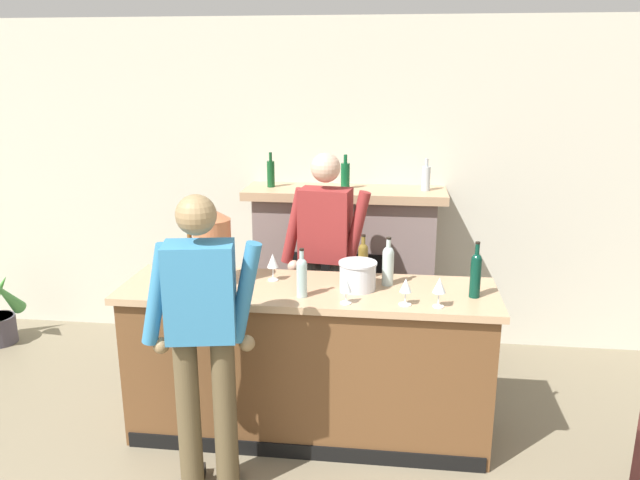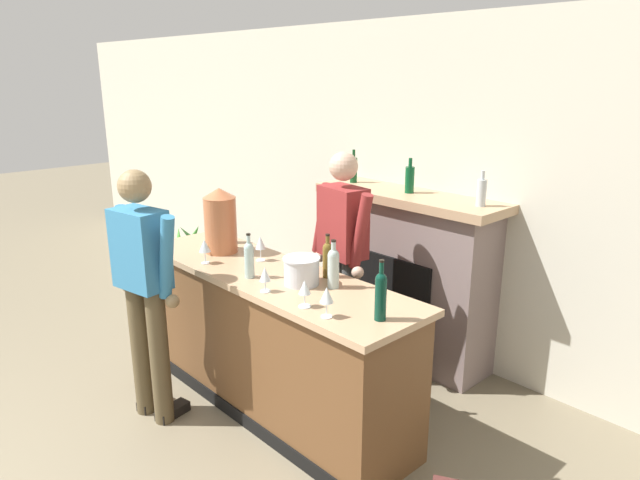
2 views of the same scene
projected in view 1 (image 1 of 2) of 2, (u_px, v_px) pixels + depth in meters
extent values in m
cube|color=beige|center=(316.00, 185.00, 5.35)|extent=(12.00, 0.07, 2.75)
cube|color=brown|center=(308.00, 365.00, 4.04)|extent=(2.29, 0.60, 0.98)
cube|color=tan|center=(308.00, 291.00, 3.90)|extent=(2.36, 0.67, 0.04)
cube|color=black|center=(302.00, 452.00, 3.87)|extent=(2.24, 0.01, 0.10)
cube|color=slate|center=(345.00, 274.00, 5.27)|extent=(1.47, 0.44, 1.33)
cube|color=black|center=(342.00, 304.00, 5.09)|extent=(0.81, 0.02, 0.85)
cube|color=tan|center=(345.00, 193.00, 5.06)|extent=(1.63, 0.52, 0.07)
cylinder|color=#11441F|center=(271.00, 174.00, 5.09)|extent=(0.06, 0.06, 0.21)
cylinder|color=#11441F|center=(270.00, 157.00, 5.05)|extent=(0.03, 0.03, 0.07)
cylinder|color=#0D4B26|center=(345.00, 176.00, 5.02)|extent=(0.07, 0.07, 0.21)
cylinder|color=#0D4B26|center=(345.00, 159.00, 4.98)|extent=(0.03, 0.03, 0.07)
cylinder|color=#B2BCC0|center=(426.00, 179.00, 4.95)|extent=(0.07, 0.07, 0.19)
cylinder|color=#B2BCC0|center=(427.00, 163.00, 4.91)|extent=(0.03, 0.03, 0.06)
cone|color=#438744|center=(6.00, 295.00, 5.37)|extent=(0.16, 0.38, 0.42)
cylinder|color=brown|center=(225.00, 417.00, 3.45)|extent=(0.13, 0.13, 0.97)
cube|color=black|center=(230.00, 479.00, 3.64)|extent=(0.14, 0.25, 0.07)
cylinder|color=brown|center=(189.00, 418.00, 3.44)|extent=(0.13, 0.13, 0.97)
cube|color=black|center=(195.00, 480.00, 3.63)|extent=(0.14, 0.25, 0.07)
cube|color=teal|center=(200.00, 292.00, 3.25)|extent=(0.39, 0.28, 0.52)
cylinder|color=teal|center=(245.00, 293.00, 3.28)|extent=(0.20, 0.08, 0.57)
sphere|color=olive|center=(247.00, 343.00, 3.39)|extent=(0.09, 0.09, 0.09)
cylinder|color=teal|center=(157.00, 295.00, 3.26)|extent=(0.20, 0.08, 0.57)
sphere|color=olive|center=(161.00, 346.00, 3.36)|extent=(0.09, 0.09, 0.09)
sphere|color=olive|center=(196.00, 215.00, 3.14)|extent=(0.21, 0.21, 0.21)
cylinder|color=#3B4040|center=(312.00, 322.00, 4.70)|extent=(0.13, 0.13, 1.00)
cube|color=black|center=(310.00, 382.00, 4.76)|extent=(0.13, 0.25, 0.07)
cylinder|color=#3B4040|center=(338.00, 325.00, 4.65)|extent=(0.13, 0.13, 1.00)
cube|color=black|center=(336.00, 385.00, 4.71)|extent=(0.13, 0.25, 0.07)
cube|color=maroon|center=(325.00, 225.00, 4.47)|extent=(0.39, 0.27, 0.52)
cylinder|color=maroon|center=(294.00, 226.00, 4.51)|extent=(0.20, 0.08, 0.57)
sphere|color=#CEA58D|center=(294.00, 266.00, 4.57)|extent=(0.09, 0.09, 0.09)
cylinder|color=maroon|center=(356.00, 230.00, 4.40)|extent=(0.20, 0.08, 0.57)
sphere|color=#CEA58D|center=(355.00, 271.00, 4.46)|extent=(0.09, 0.09, 0.09)
sphere|color=#CEA58D|center=(326.00, 168.00, 4.35)|extent=(0.21, 0.21, 0.21)
cylinder|color=#B4663F|center=(213.00, 251.00, 3.94)|extent=(0.24, 0.24, 0.42)
cone|color=#B4663F|center=(211.00, 214.00, 3.87)|extent=(0.24, 0.24, 0.07)
cylinder|color=#B29333|center=(207.00, 279.00, 3.84)|extent=(0.02, 0.04, 0.02)
cylinder|color=silver|center=(358.00, 276.00, 3.85)|extent=(0.22, 0.22, 0.16)
cylinder|color=silver|center=(358.00, 263.00, 3.83)|extent=(0.24, 0.24, 0.01)
cylinder|color=#A2B4B0|center=(388.00, 268.00, 3.92)|extent=(0.07, 0.07, 0.22)
sphere|color=#A2B4B0|center=(388.00, 252.00, 3.89)|extent=(0.07, 0.07, 0.07)
cylinder|color=#A2B4B0|center=(389.00, 246.00, 3.88)|extent=(0.03, 0.03, 0.08)
cylinder|color=black|center=(389.00, 238.00, 3.87)|extent=(0.03, 0.03, 0.01)
cylinder|color=brown|center=(363.00, 263.00, 4.05)|extent=(0.07, 0.07, 0.20)
sphere|color=brown|center=(363.00, 248.00, 4.02)|extent=(0.06, 0.06, 0.06)
cylinder|color=brown|center=(363.00, 242.00, 4.01)|extent=(0.03, 0.03, 0.08)
cylinder|color=black|center=(363.00, 236.00, 4.00)|extent=(0.03, 0.03, 0.01)
cylinder|color=#9CB7B2|center=(302.00, 280.00, 3.72)|extent=(0.06, 0.06, 0.21)
sphere|color=#9CB7B2|center=(302.00, 263.00, 3.69)|extent=(0.06, 0.06, 0.06)
cylinder|color=#9CB7B2|center=(302.00, 257.00, 3.68)|extent=(0.03, 0.03, 0.08)
cylinder|color=black|center=(302.00, 249.00, 3.67)|extent=(0.03, 0.03, 0.01)
cylinder|color=#093325|center=(475.00, 278.00, 3.71)|extent=(0.06, 0.06, 0.24)
sphere|color=#093325|center=(477.00, 259.00, 3.68)|extent=(0.06, 0.06, 0.06)
cylinder|color=#093325|center=(477.00, 251.00, 3.67)|extent=(0.03, 0.03, 0.09)
cylinder|color=black|center=(478.00, 243.00, 3.65)|extent=(0.03, 0.03, 0.01)
cylinder|color=brown|center=(191.00, 259.00, 4.13)|extent=(0.08, 0.08, 0.20)
sphere|color=brown|center=(190.00, 245.00, 4.10)|extent=(0.07, 0.07, 0.07)
cylinder|color=brown|center=(190.00, 239.00, 4.09)|extent=(0.03, 0.03, 0.08)
cylinder|color=black|center=(189.00, 232.00, 4.08)|extent=(0.03, 0.03, 0.01)
cylinder|color=silver|center=(227.00, 296.00, 3.75)|extent=(0.06, 0.06, 0.01)
cylinder|color=silver|center=(227.00, 289.00, 3.74)|extent=(0.01, 0.01, 0.08)
cone|color=silver|center=(226.00, 276.00, 3.72)|extent=(0.08, 0.08, 0.09)
cylinder|color=silver|center=(405.00, 304.00, 3.62)|extent=(0.07, 0.07, 0.01)
cylinder|color=silver|center=(405.00, 298.00, 3.61)|extent=(0.01, 0.01, 0.07)
cone|color=silver|center=(406.00, 285.00, 3.59)|extent=(0.07, 0.07, 0.08)
cylinder|color=silver|center=(346.00, 303.00, 3.64)|extent=(0.07, 0.07, 0.01)
cylinder|color=silver|center=(346.00, 297.00, 3.63)|extent=(0.01, 0.01, 0.07)
cone|color=silver|center=(346.00, 285.00, 3.61)|extent=(0.07, 0.07, 0.09)
cylinder|color=silver|center=(438.00, 306.00, 3.59)|extent=(0.06, 0.06, 0.01)
cylinder|color=silver|center=(439.00, 299.00, 3.58)|extent=(0.01, 0.01, 0.08)
cone|color=silver|center=(439.00, 285.00, 3.55)|extent=(0.08, 0.08, 0.09)
cylinder|color=silver|center=(273.00, 280.00, 4.03)|extent=(0.07, 0.07, 0.01)
cylinder|color=silver|center=(273.00, 273.00, 4.02)|extent=(0.01, 0.01, 0.08)
cone|color=silver|center=(273.00, 260.00, 4.00)|extent=(0.07, 0.07, 0.09)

